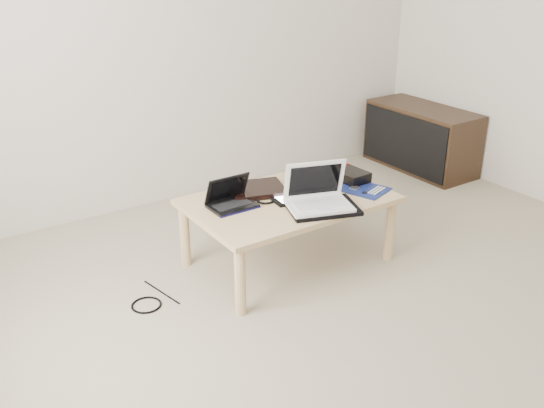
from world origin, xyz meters
TOP-DOWN VIEW (x-y plane):
  - ground at (0.00, 0.00)m, footprint 4.00×4.00m
  - coffee_table at (-0.01, 0.77)m, footprint 1.10×0.70m
  - media_cabinet at (1.77, 1.45)m, footprint 0.41×0.90m
  - book at (-0.11, 0.94)m, footprint 0.36×0.33m
  - netbook at (-0.33, 0.85)m, footprint 0.25×0.18m
  - tablet at (0.01, 0.76)m, footprint 0.27×0.22m
  - remote at (0.16, 0.87)m, footprint 0.09×0.24m
  - neoprene_sleeve at (0.05, 0.54)m, footprint 0.43×0.37m
  - white_laptop at (0.04, 0.57)m, footprint 0.38×0.32m
  - motherboard at (0.42, 0.64)m, footprint 0.29×0.33m
  - gpu_box at (0.44, 0.82)m, footprint 0.16×0.30m
  - cable_coil at (-0.14, 0.80)m, footprint 0.13×0.13m
  - floor_cable_coil at (-0.87, 0.79)m, footprint 0.19×0.19m
  - floor_cable_trail at (-0.76, 0.87)m, footprint 0.07×0.31m

SIDE VIEW (x-z plane):
  - ground at x=0.00m, z-range 0.00..0.00m
  - floor_cable_trail at x=-0.76m, z-range 0.00..0.01m
  - floor_cable_coil at x=-0.87m, z-range 0.00..0.01m
  - media_cabinet at x=1.77m, z-range 0.00..0.50m
  - coffee_table at x=-0.01m, z-range 0.15..0.55m
  - motherboard at x=0.42m, z-range 0.40..0.41m
  - cable_coil at x=-0.14m, z-range 0.40..0.41m
  - tablet at x=0.01m, z-range 0.40..0.41m
  - neoprene_sleeve at x=0.05m, z-range 0.40..0.42m
  - remote at x=0.16m, z-range 0.40..0.42m
  - book at x=-0.11m, z-range 0.40..0.43m
  - gpu_box at x=0.44m, z-range 0.40..0.46m
  - netbook at x=-0.33m, z-range 0.35..0.52m
  - white_laptop at x=0.04m, z-range 0.35..0.58m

